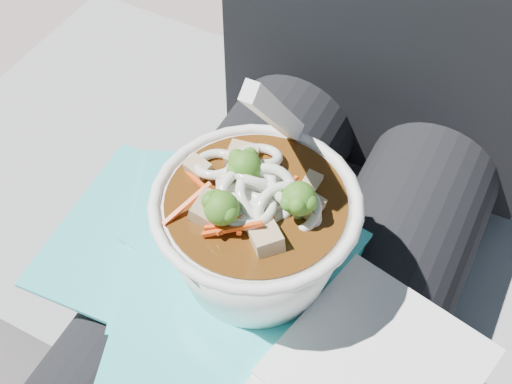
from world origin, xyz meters
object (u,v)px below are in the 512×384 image
at_px(person_body, 313,225).
at_px(plastic_bag, 228,283).
at_px(udon_bowl, 256,226).
at_px(lap, 271,312).
at_px(stone_ledge, 316,339).

relative_size(person_body, plastic_bag, 2.94).
relative_size(plastic_bag, udon_bowl, 1.74).
height_order(person_body, udon_bowl, person_body).
distance_m(lap, person_body, 0.09).
bearing_deg(stone_ledge, lap, -90.00).
height_order(stone_ledge, udon_bowl, udon_bowl).
bearing_deg(udon_bowl, plastic_bag, -130.75).
distance_m(stone_ledge, lap, 0.34).
height_order(lap, person_body, person_body).
relative_size(stone_ledge, udon_bowl, 5.07).
bearing_deg(person_body, lap, -90.00).
xyz_separation_m(plastic_bag, udon_bowl, (0.02, 0.02, 0.06)).
height_order(lap, udon_bowl, udon_bowl).
height_order(lap, plastic_bag, plastic_bag).
height_order(stone_ledge, plastic_bag, plastic_bag).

